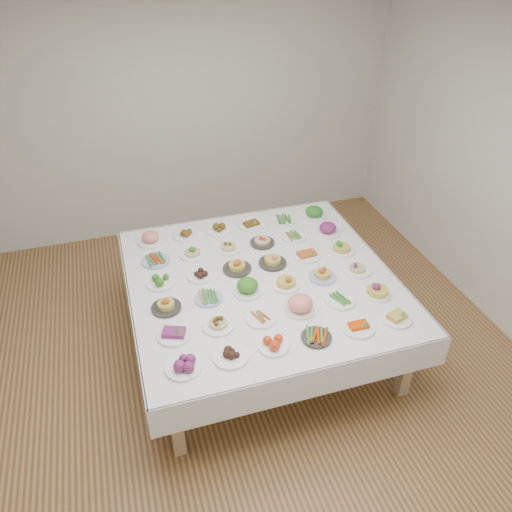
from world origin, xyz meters
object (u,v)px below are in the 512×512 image
object	(u,v)px
dish_35	(314,211)
dish_18	(160,279)
dish_0	(183,363)
display_table	(261,283)

from	to	relation	value
dish_35	dish_18	bearing A→B (deg)	-158.49
dish_18	dish_35	world-z (taller)	dish_35
dish_0	dish_35	size ratio (longest dim) A/B	1.00
display_table	dish_35	distance (m)	1.20
dish_18	dish_35	size ratio (longest dim) A/B	0.97
dish_18	dish_35	distance (m)	1.82
dish_0	dish_35	bearing A→B (deg)	44.89
dish_0	dish_35	distance (m)	2.38
display_table	dish_18	world-z (taller)	dish_18
dish_0	display_table	bearing A→B (deg)	45.12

